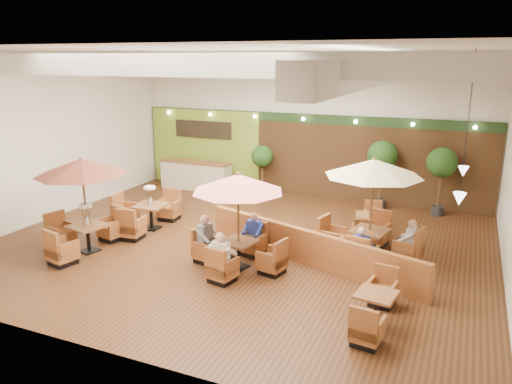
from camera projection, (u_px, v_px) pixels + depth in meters
The scene contains 17 objects.
room at pixel (264, 116), 14.65m from camera, with size 14.04×14.00×5.52m.
service_counter at pixel (196, 175), 20.67m from camera, with size 3.00×0.75×1.18m.
booth_divider at pixel (307, 247), 13.12m from camera, with size 6.76×0.18×0.94m, color brown.
table_0 at pixel (81, 185), 13.61m from camera, with size 2.65×2.78×2.72m.
table_1 at pixel (238, 203), 12.55m from camera, with size 2.58×2.58×2.56m.
table_2 at pixel (372, 191), 13.15m from camera, with size 2.85×2.85×2.80m.
table_3 at pixel (144, 214), 15.93m from camera, with size 1.88×2.76×1.58m.
table_4 at pixel (375, 309), 10.18m from camera, with size 0.86×2.35×0.86m.
table_5 at pixel (368, 225), 15.30m from camera, with size 0.92×2.35×0.84m.
topiary_0 at pixel (262, 158), 19.50m from camera, with size 0.86×0.86×2.00m.
topiary_1 at pixel (382, 158), 17.64m from camera, with size 1.07×1.07×2.48m.
topiary_2 at pixel (442, 165), 16.90m from camera, with size 1.02×1.02×2.38m.
diner_0 at pixel (222, 252), 11.98m from camera, with size 0.42×0.34×0.84m.
diner_1 at pixel (253, 230), 13.64m from camera, with size 0.38×0.31×0.75m.
diner_2 at pixel (207, 235), 13.16m from camera, with size 0.37×0.44×0.84m.
diner_3 at pixel (362, 245), 12.54m from camera, with size 0.42×0.38×0.76m.
diner_4 at pixel (409, 237), 13.05m from camera, with size 0.32×0.39×0.78m.
Camera 1 is at (5.88, -12.40, 5.28)m, focal length 35.00 mm.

